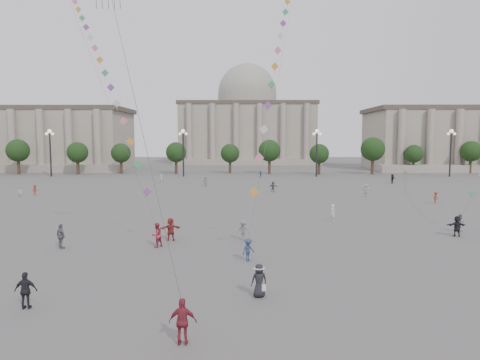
{
  "coord_description": "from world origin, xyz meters",
  "views": [
    {
      "loc": [
        -1.65,
        -26.12,
        8.33
      ],
      "look_at": [
        -1.88,
        12.0,
        4.72
      ],
      "focal_mm": 32.0,
      "sensor_mm": 36.0,
      "label": 1
    }
  ],
  "objects": [
    {
      "name": "lamp_post_far_east",
      "position": [
        45.0,
        70.0,
        7.35
      ],
      "size": [
        2.0,
        0.9,
        10.65
      ],
      "color": "#262628",
      "rests_on": "ground"
    },
    {
      "name": "kite_flyer_2",
      "position": [
        18.08,
        12.07,
        0.82
      ],
      "size": [
        0.96,
        0.85,
        1.64
      ],
      "primitive_type": "imported",
      "rotation": [
        0.0,
        0.0,
        0.35
      ],
      "color": "slate",
      "rests_on": "ground"
    },
    {
      "name": "kite_flyer_1",
      "position": [
        -1.26,
        2.65,
        0.79
      ],
      "size": [
        1.15,
        1.11,
        1.58
      ],
      "primitive_type": "imported",
      "rotation": [
        0.0,
        0.0,
        0.72
      ],
      "color": "navy",
      "rests_on": "ground"
    },
    {
      "name": "person_crowd_4",
      "position": [
        -8.34,
        50.0,
        0.92
      ],
      "size": [
        1.42,
        1.7,
        1.83
      ],
      "primitive_type": "imported",
      "rotation": [
        0.0,
        0.0,
        4.1
      ],
      "color": "#B8B8B4",
      "rests_on": "ground"
    },
    {
      "name": "person_crowd_12",
      "position": [
        3.21,
        41.45,
        0.85
      ],
      "size": [
        1.63,
        1.18,
        1.7
      ],
      "primitive_type": "imported",
      "rotation": [
        0.0,
        0.0,
        2.66
      ],
      "color": "#58595C",
      "rests_on": "ground"
    },
    {
      "name": "person_crowd_0",
      "position": [
        2.34,
        68.0,
        0.75
      ],
      "size": [
        0.85,
        0.9,
        1.5
      ],
      "primitive_type": "imported",
      "rotation": [
        0.0,
        0.0,
        0.86
      ],
      "color": "#324C71",
      "rests_on": "ground"
    },
    {
      "name": "tourist_3",
      "position": [
        -15.54,
        5.88,
        0.97
      ],
      "size": [
        1.18,
        1.09,
        1.94
      ],
      "primitive_type": "imported",
      "rotation": [
        0.0,
        0.0,
        2.45
      ],
      "color": "slate",
      "rests_on": "ground"
    },
    {
      "name": "hat_person",
      "position": [
        -0.77,
        -4.1,
        0.92
      ],
      "size": [
        0.99,
        0.78,
        1.78
      ],
      "color": "black",
      "rests_on": "ground"
    },
    {
      "name": "kite_flyer_0",
      "position": [
        -8.32,
        6.45,
        0.95
      ],
      "size": [
        1.14,
        1.17,
        1.9
      ],
      "primitive_type": "imported",
      "rotation": [
        0.0,
        0.0,
        4.02
      ],
      "color": "#9E2B3D",
      "rests_on": "ground"
    },
    {
      "name": "lamp_post_far_west",
      "position": [
        -45.0,
        70.0,
        7.35
      ],
      "size": [
        2.0,
        0.9,
        10.65
      ],
      "color": "#262628",
      "rests_on": "ground"
    },
    {
      "name": "person_crowd_2",
      "position": [
        -32.9,
        37.49,
        0.8
      ],
      "size": [
        0.9,
        1.17,
        1.6
      ],
      "primitive_type": "imported",
      "rotation": [
        0.0,
        0.0,
        1.23
      ],
      "color": "brown",
      "rests_on": "ground"
    },
    {
      "name": "person_crowd_6",
      "position": [
        -1.62,
        8.62,
        0.86
      ],
      "size": [
        1.27,
        1.02,
        1.72
      ],
      "primitive_type": "imported",
      "rotation": [
        0.0,
        0.0,
        5.88
      ],
      "color": "slate",
      "rests_on": "ground"
    },
    {
      "name": "person_crowd_8",
      "position": [
        23.65,
        29.44,
        0.78
      ],
      "size": [
        1.15,
        1.06,
        1.56
      ],
      "primitive_type": "imported",
      "rotation": [
        0.0,
        0.0,
        0.63
      ],
      "color": "brown",
      "rests_on": "ground"
    },
    {
      "name": "tree_row",
      "position": [
        0.0,
        78.0,
        5.39
      ],
      "size": [
        137.12,
        5.12,
        8.0
      ],
      "color": "#332219",
      "rests_on": "ground"
    },
    {
      "name": "tourist_2",
      "position": [
        -7.59,
        8.57,
        0.96
      ],
      "size": [
        1.86,
        0.98,
        1.91
      ],
      "primitive_type": "imported",
      "rotation": [
        0.0,
        0.0,
        3.39
      ],
      "color": "maroon",
      "rests_on": "ground"
    },
    {
      "name": "kite_train_west",
      "position": [
        -21.27,
        27.59,
        22.48
      ],
      "size": [
        24.59,
        39.14,
        60.76
      ],
      "color": "#3F3F3F",
      "rests_on": "ground"
    },
    {
      "name": "person_crowd_1",
      "position": [
        -34.12,
        35.69,
        0.74
      ],
      "size": [
        0.91,
        0.86,
        1.48
      ],
      "primitive_type": "imported",
      "rotation": [
        0.0,
        0.0,
        2.57
      ],
      "color": "white",
      "rests_on": "ground"
    },
    {
      "name": "person_crowd_9",
      "position": [
        26.91,
        55.04,
        0.91
      ],
      "size": [
        1.49,
        1.64,
        1.82
      ],
      "primitive_type": "imported",
      "rotation": [
        0.0,
        0.0,
        0.87
      ],
      "color": "black",
      "rests_on": "ground"
    },
    {
      "name": "lamp_post_mid_east",
      "position": [
        15.0,
        70.0,
        7.35
      ],
      "size": [
        2.0,
        0.9,
        10.65
      ],
      "color": "#262628",
      "rests_on": "ground"
    },
    {
      "name": "person_crowd_7",
      "position": [
        16.51,
        36.26,
        0.93
      ],
      "size": [
        1.8,
        1.26,
        1.87
      ],
      "primitive_type": "imported",
      "rotation": [
        0.0,
        0.0,
        2.69
      ],
      "color": "silver",
      "rests_on": "ground"
    },
    {
      "name": "person_crowd_13",
      "position": [
        7.6,
        17.12,
        0.87
      ],
      "size": [
        0.65,
        0.75,
        1.73
      ],
      "primitive_type": "imported",
      "rotation": [
        0.0,
        0.0,
        2.02
      ],
      "color": "silver",
      "rests_on": "ground"
    },
    {
      "name": "ground",
      "position": [
        0.0,
        0.0,
        0.0
      ],
      "size": [
        360.0,
        360.0,
        0.0
      ],
      "primitive_type": "plane",
      "color": "#5B5855",
      "rests_on": "ground"
    },
    {
      "name": "lamp_post_mid_west",
      "position": [
        -15.0,
        70.0,
        7.35
      ],
      "size": [
        2.0,
        0.9,
        10.65
      ],
      "color": "#262628",
      "rests_on": "ground"
    },
    {
      "name": "person_crowd_10",
      "position": [
        -17.14,
        54.86,
        0.89
      ],
      "size": [
        0.44,
        0.66,
        1.78
      ],
      "primitive_type": "imported",
      "rotation": [
        0.0,
        0.0,
        1.55
      ],
      "color": "#B7B7B3",
      "rests_on": "ground"
    },
    {
      "name": "person_crowd_3",
      "position": [
        16.84,
        10.27,
        0.89
      ],
      "size": [
        1.67,
        0.59,
        1.78
      ],
      "primitive_type": "imported",
      "rotation": [
        0.0,
        0.0,
        3.18
      ],
      "color": "black",
      "rests_on": "ground"
    },
    {
      "name": "hall_central",
      "position": [
        0.0,
        129.22,
        14.23
      ],
      "size": [
        48.3,
        34.3,
        35.5
      ],
      "color": "gray",
      "rests_on": "ground"
    },
    {
      "name": "tourist_4",
      "position": [
        -12.32,
        -5.77,
        0.93
      ],
      "size": [
        1.12,
        0.53,
        1.85
      ],
      "primitive_type": "imported",
      "rotation": [
        0.0,
        0.0,
        3.21
      ],
      "color": "#222127",
      "rests_on": "ground"
    },
    {
      "name": "tourist_0",
      "position": [
        -4.08,
        -9.42,
        0.97
      ],
      "size": [
        1.14,
        0.49,
        1.93
      ],
      "primitive_type": "imported",
      "rotation": [
        0.0,
        0.0,
        3.13
      ],
      "color": "maroon",
      "rests_on": "ground"
    }
  ]
}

